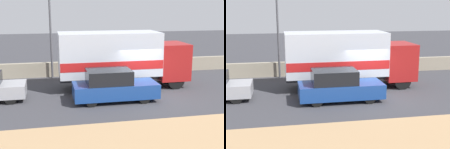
# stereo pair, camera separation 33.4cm
# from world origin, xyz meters

# --- Properties ---
(ground_plane) EXTENTS (80.00, 80.00, 0.00)m
(ground_plane) POSITION_xyz_m (0.00, 0.00, 0.00)
(ground_plane) COLOR #38383D
(dirt_shoulder_foreground) EXTENTS (60.00, 6.20, 0.04)m
(dirt_shoulder_foreground) POSITION_xyz_m (0.00, -6.54, 0.02)
(dirt_shoulder_foreground) COLOR tan
(dirt_shoulder_foreground) RESTS_ON ground_plane
(stone_wall_backdrop) EXTENTS (60.00, 0.35, 1.02)m
(stone_wall_backdrop) POSITION_xyz_m (0.00, 6.14, 0.51)
(stone_wall_backdrop) COLOR gray
(stone_wall_backdrop) RESTS_ON ground_plane
(street_lamp) EXTENTS (0.56, 0.28, 7.07)m
(street_lamp) POSITION_xyz_m (-4.93, 5.67, 4.09)
(street_lamp) COLOR #4C4C51
(street_lamp) RESTS_ON ground_plane
(box_truck) EXTENTS (7.82, 2.48, 3.40)m
(box_truck) POSITION_xyz_m (-0.92, 2.25, 1.87)
(box_truck) COLOR maroon
(box_truck) RESTS_ON ground_plane
(car_hatchback) EXTENTS (4.43, 1.79, 1.70)m
(car_hatchback) POSITION_xyz_m (-1.89, -0.32, 0.81)
(car_hatchback) COLOR navy
(car_hatchback) RESTS_ON ground_plane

